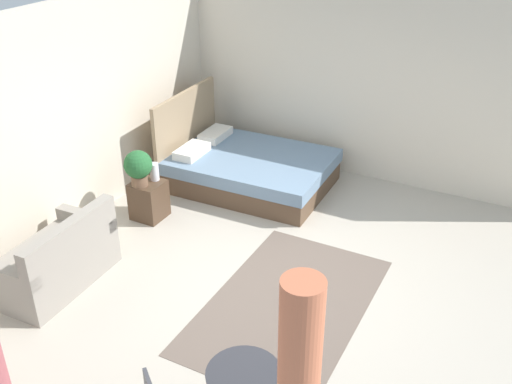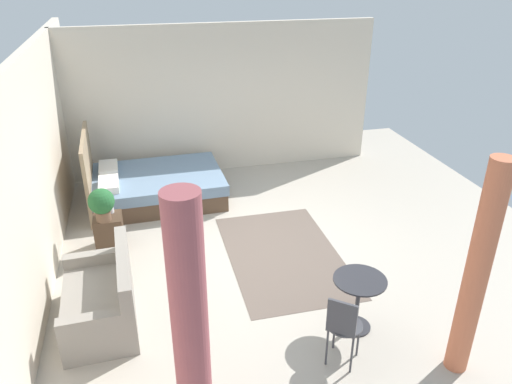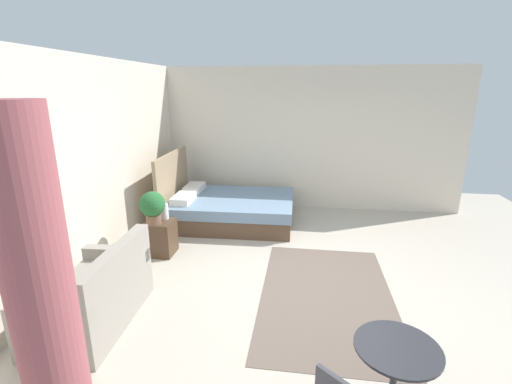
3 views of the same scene
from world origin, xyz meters
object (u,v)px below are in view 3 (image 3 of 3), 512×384
nightstand (161,238)px  potted_plant (153,206)px  bed (227,208)px  couch (95,298)px  balcony_table (395,371)px  vase (164,211)px

nightstand → potted_plant: size_ratio=1.07×
bed → couch: size_ratio=1.65×
bed → balcony_table: size_ratio=3.40×
potted_plant → vase: 0.28m
potted_plant → vase: potted_plant is taller
nightstand → balcony_table: (-2.50, -2.82, 0.21)m
couch → nightstand: 1.68m
potted_plant → balcony_table: size_ratio=0.72×
vase → couch: bearing=177.7°
bed → vase: 1.53m
vase → balcony_table: vase is taller
couch → vase: size_ratio=5.90×
bed → potted_plant: bearing=154.2°
couch → nightstand: couch is taller
bed → nightstand: bed is taller
couch → balcony_table: (-0.82, -2.85, 0.18)m
nightstand → bed: bearing=-26.2°
couch → potted_plant: 1.65m
bed → potted_plant: bed is taller
balcony_table → nightstand: bearing=48.4°
potted_plant → vase: bearing=-19.8°
bed → nightstand: 1.62m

